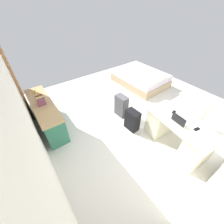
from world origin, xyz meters
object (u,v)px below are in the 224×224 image
at_px(suitcase_black, 132,120).
at_px(computer_mouse, 171,114).
at_px(bed, 140,78).
at_px(laptop, 180,121).
at_px(desk, 177,133).
at_px(cell_phone_by_mouse, 174,112).
at_px(suitcase_spare_grey, 121,106).
at_px(credenza, 46,115).
at_px(office_chair, 191,115).
at_px(figurine_small, 35,91).
at_px(desk_lamp, 212,129).
at_px(cell_phone_near_laptop, 197,129).

height_order(suitcase_black, computer_mouse, computer_mouse).
xyz_separation_m(bed, laptop, (-2.53, 1.50, 0.55)).
bearing_deg(suitcase_black, desk, -159.14).
relative_size(desk, cell_phone_by_mouse, 11.00).
bearing_deg(suitcase_spare_grey, credenza, 62.56).
relative_size(office_chair, laptop, 2.85).
xyz_separation_m(computer_mouse, figurine_small, (2.65, 2.15, 0.03)).
distance_m(desk, laptop, 0.41).
xyz_separation_m(desk, desk_lamp, (-0.51, 0.05, 0.61)).
xyz_separation_m(desk_lamp, figurine_small, (3.43, 2.09, -0.22)).
xyz_separation_m(suitcase_black, laptop, (-0.94, -0.37, 0.51)).
bearing_deg(suitcase_spare_grey, suitcase_black, 164.75).
bearing_deg(credenza, laptop, -138.33).
height_order(computer_mouse, cell_phone_near_laptop, computer_mouse).
bearing_deg(desk_lamp, computer_mouse, -3.96).
height_order(desk, cell_phone_by_mouse, cell_phone_by_mouse).
xyz_separation_m(desk, figurine_small, (2.93, 2.14, 0.39)).
height_order(credenza, laptop, laptop).
height_order(desk, laptop, laptop).
relative_size(suitcase_spare_grey, desk_lamp, 1.84).
bearing_deg(desk_lamp, laptop, 1.18).
bearing_deg(bed, cell_phone_by_mouse, 150.04).
bearing_deg(bed, computer_mouse, 147.76).
height_order(desk_lamp, figurine_small, desk_lamp).
height_order(cell_phone_near_laptop, figurine_small, figurine_small).
distance_m(cell_phone_near_laptop, cell_phone_by_mouse, 0.58).
bearing_deg(desk, office_chair, -79.62).
relative_size(laptop, desk_lamp, 0.95).
relative_size(credenza, cell_phone_near_laptop, 13.24).
height_order(bed, desk_lamp, desk_lamp).
bearing_deg(cell_phone_near_laptop, suitcase_spare_grey, 22.04).
bearing_deg(bed, credenza, 93.16).
relative_size(computer_mouse, desk_lamp, 0.29).
relative_size(office_chair, credenza, 0.52).
bearing_deg(desk_lamp, suitcase_black, 14.40).
height_order(suitcase_spare_grey, desk_lamp, desk_lamp).
xyz_separation_m(office_chair, computer_mouse, (0.14, 0.77, 0.34)).
distance_m(office_chair, bed, 2.52).
bearing_deg(computer_mouse, bed, -26.87).
bearing_deg(figurine_small, desk, -143.78).
distance_m(desk, credenza, 3.19).
bearing_deg(figurine_small, suitcase_black, -138.82).
bearing_deg(desk, desk_lamp, 174.21).
relative_size(desk, desk_lamp, 4.33).
bearing_deg(figurine_small, credenza, -179.84).
relative_size(bed, suitcase_spare_grey, 3.07).
bearing_deg(desk_lamp, figurine_small, 31.36).
xyz_separation_m(bed, suitcase_black, (-1.59, 1.87, 0.04)).
xyz_separation_m(suitcase_spare_grey, figurine_small, (1.37, 1.83, 0.46)).
distance_m(bed, figurine_small, 3.64).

